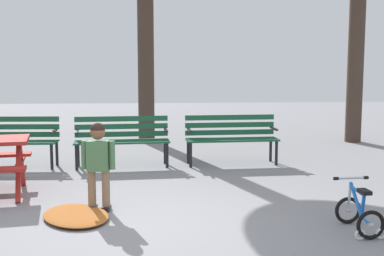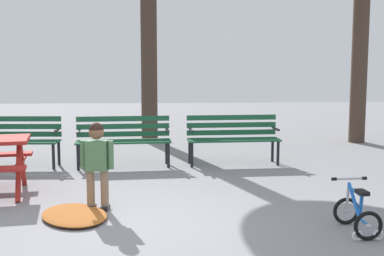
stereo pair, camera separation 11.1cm
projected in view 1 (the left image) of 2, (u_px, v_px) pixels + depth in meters
ground at (130, 228)px, 5.45m from camera, size 36.00×36.00×0.00m
park_bench_far_left at (11, 137)px, 8.66m from camera, size 1.62×0.54×0.85m
park_bench_left at (122, 137)px, 8.71m from camera, size 1.63×0.57×0.85m
park_bench_right at (231, 135)px, 8.94m from camera, size 1.62×0.54×0.85m
child_standing at (98, 159)px, 6.02m from camera, size 0.40×0.19×1.06m
kids_bicycle at (359, 213)px, 5.31m from camera, size 0.39×0.58×0.54m
leaf_pile at (76, 215)px, 5.79m from camera, size 1.05×1.21×0.07m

